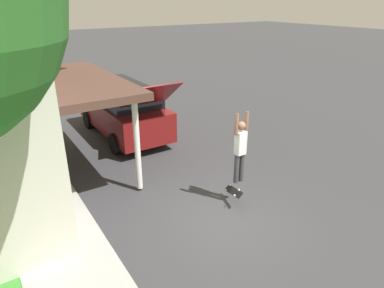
# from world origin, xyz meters

# --- Properties ---
(ground_plane) EXTENTS (120.00, 120.00, 0.00)m
(ground_plane) POSITION_xyz_m (0.00, 0.00, 0.00)
(ground_plane) COLOR #333335
(sidewalk) EXTENTS (1.80, 80.00, 0.10)m
(sidewalk) POSITION_xyz_m (-3.60, 6.00, 0.05)
(sidewalk) COLOR #9E9E99
(sidewalk) RESTS_ON ground_plane
(suv_parked) EXTENTS (2.14, 5.68, 2.64)m
(suv_parked) POSITION_xyz_m (0.22, 6.68, 1.09)
(suv_parked) COLOR maroon
(suv_parked) RESTS_ON ground_plane
(car_down_street) EXTENTS (1.85, 4.53, 1.44)m
(car_down_street) POSITION_xyz_m (-0.88, 16.93, 0.69)
(car_down_street) COLOR #B7B7BC
(car_down_street) RESTS_ON ground_plane
(skateboarder) EXTENTS (0.41, 0.22, 1.89)m
(skateboarder) POSITION_xyz_m (0.83, 0.37, 1.59)
(skateboarder) COLOR #38383D
(skateboarder) RESTS_ON ground_plane
(skateboard) EXTENTS (0.33, 0.78, 0.34)m
(skateboard) POSITION_xyz_m (0.69, 0.38, 0.36)
(skateboard) COLOR black
(skateboard) RESTS_ON ground_plane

